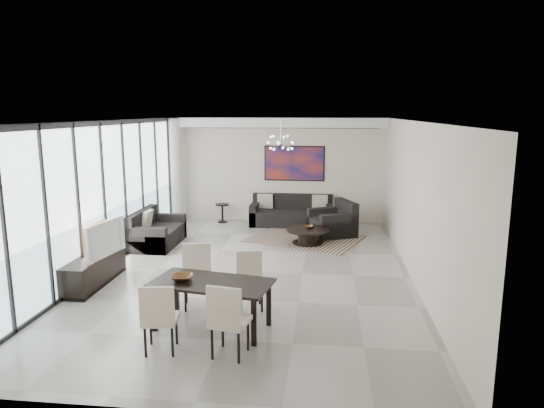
# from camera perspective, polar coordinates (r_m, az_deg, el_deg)

# --- Properties ---
(room_shell) EXTENTS (6.00, 9.00, 2.90)m
(room_shell) POSITION_cam_1_polar(r_m,az_deg,el_deg) (9.11, 0.58, 0.57)
(room_shell) COLOR #A8A39B
(room_shell) RESTS_ON ground
(window_wall) EXTENTS (0.37, 8.95, 2.90)m
(window_wall) POSITION_cam_1_polar(r_m,az_deg,el_deg) (9.99, -18.71, 1.02)
(window_wall) COLOR white
(window_wall) RESTS_ON floor
(soffit) EXTENTS (5.98, 0.40, 0.26)m
(soffit) POSITION_cam_1_polar(r_m,az_deg,el_deg) (13.29, 0.46, 9.55)
(soffit) COLOR white
(soffit) RESTS_ON room_shell
(painting) EXTENTS (1.68, 0.04, 0.98)m
(painting) POSITION_cam_1_polar(r_m,az_deg,el_deg) (13.49, 2.65, 4.79)
(painting) COLOR #AD3118
(painting) RESTS_ON room_shell
(chandelier) EXTENTS (0.66, 0.66, 0.71)m
(chandelier) POSITION_cam_1_polar(r_m,az_deg,el_deg) (11.49, 1.04, 7.24)
(chandelier) COLOR silver
(chandelier) RESTS_ON room_shell
(rug) EXTENTS (3.07, 2.74, 0.01)m
(rug) POSITION_cam_1_polar(r_m,az_deg,el_deg) (11.93, 3.97, -4.08)
(rug) COLOR black
(rug) RESTS_ON floor
(coffee_table) EXTENTS (1.02, 1.02, 0.36)m
(coffee_table) POSITION_cam_1_polar(r_m,az_deg,el_deg) (11.45, 4.21, -3.70)
(coffee_table) COLOR black
(coffee_table) RESTS_ON floor
(bowl_coffee) EXTENTS (0.23, 0.23, 0.06)m
(bowl_coffee) POSITION_cam_1_polar(r_m,az_deg,el_deg) (11.47, 4.39, -2.71)
(bowl_coffee) COLOR brown
(bowl_coffee) RESTS_ON coffee_table
(sofa_main) EXTENTS (2.23, 0.91, 0.81)m
(sofa_main) POSITION_cam_1_polar(r_m,az_deg,el_deg) (13.32, 2.34, -1.29)
(sofa_main) COLOR black
(sofa_main) RESTS_ON floor
(loveseat) EXTENTS (0.92, 1.63, 0.81)m
(loveseat) POSITION_cam_1_polar(r_m,az_deg,el_deg) (11.63, -13.53, -3.38)
(loveseat) COLOR black
(loveseat) RESTS_ON floor
(armchair) EXTENTS (1.30, 1.33, 0.86)m
(armchair) POSITION_cam_1_polar(r_m,az_deg,el_deg) (12.31, 7.25, -2.28)
(armchair) COLOR black
(armchair) RESTS_ON floor
(side_table) EXTENTS (0.38, 0.38, 0.53)m
(side_table) POSITION_cam_1_polar(r_m,az_deg,el_deg) (13.65, -5.86, -0.70)
(side_table) COLOR black
(side_table) RESTS_ON floor
(tv_console) EXTENTS (0.48, 1.71, 0.53)m
(tv_console) POSITION_cam_1_polar(r_m,az_deg,el_deg) (9.37, -20.24, -7.28)
(tv_console) COLOR black
(tv_console) RESTS_ON floor
(television) EXTENTS (0.31, 1.11, 0.63)m
(television) POSITION_cam_1_polar(r_m,az_deg,el_deg) (9.16, -19.54, -3.85)
(television) COLOR gray
(television) RESTS_ON tv_console
(dining_table) EXTENTS (1.81, 1.14, 0.70)m
(dining_table) POSITION_cam_1_polar(r_m,az_deg,el_deg) (7.04, -7.10, -9.72)
(dining_table) COLOR black
(dining_table) RESTS_ON floor
(dining_chair_sw) EXTENTS (0.50, 0.50, 0.95)m
(dining_chair_sw) POSITION_cam_1_polar(r_m,az_deg,el_deg) (6.47, -13.17, -12.52)
(dining_chair_sw) COLOR beige
(dining_chair_sw) RESTS_ON floor
(dining_chair_se) EXTENTS (0.52, 0.52, 0.98)m
(dining_chair_se) POSITION_cam_1_polar(r_m,az_deg,el_deg) (6.22, -5.29, -13.02)
(dining_chair_se) COLOR beige
(dining_chair_se) RESTS_ON floor
(dining_chair_nw) EXTENTS (0.55, 0.55, 0.99)m
(dining_chair_nw) POSITION_cam_1_polar(r_m,az_deg,el_deg) (7.91, -8.84, -7.74)
(dining_chair_nw) COLOR beige
(dining_chair_nw) RESTS_ON floor
(dining_chair_ne) EXTENTS (0.50, 0.50, 0.90)m
(dining_chair_ne) POSITION_cam_1_polar(r_m,az_deg,el_deg) (7.76, -2.61, -8.45)
(dining_chair_ne) COLOR beige
(dining_chair_ne) RESTS_ON floor
(bowl_dining) EXTENTS (0.34, 0.34, 0.08)m
(bowl_dining) POSITION_cam_1_polar(r_m,az_deg,el_deg) (7.11, -10.58, -8.52)
(bowl_dining) COLOR brown
(bowl_dining) RESTS_ON dining_table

